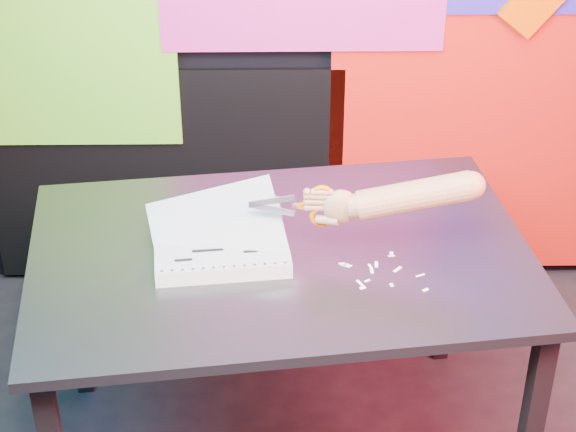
{
  "coord_description": "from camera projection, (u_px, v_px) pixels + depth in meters",
  "views": [
    {
      "loc": [
        -0.34,
        -1.61,
        2.18
      ],
      "look_at": [
        -0.31,
        0.51,
        0.87
      ],
      "focal_mm": 60.0,
      "sensor_mm": 36.0,
      "label": 1
    }
  ],
  "objects": [
    {
      "name": "room",
      "position": [
        457.0,
        141.0,
        1.81
      ],
      "size": [
        3.01,
        3.01,
        2.71
      ],
      "color": "black",
      "rests_on": "ground"
    },
    {
      "name": "printout_stack",
      "position": [
        221.0,
        248.0,
        2.54
      ],
      "size": [
        0.39,
        0.3,
        0.18
      ],
      "rotation": [
        0.0,
        0.0,
        0.11
      ],
      "color": "beige",
      "rests_on": "work_table"
    },
    {
      "name": "work_table",
      "position": [
        281.0,
        274.0,
        2.62
      ],
      "size": [
        1.44,
        1.05,
        0.75
      ],
      "rotation": [
        0.0,
        0.0,
        0.13
      ],
      "color": "black",
      "rests_on": "ground"
    },
    {
      "name": "scissors",
      "position": [
        316.0,
        206.0,
        2.49
      ],
      "size": [
        0.22,
        0.02,
        0.13
      ],
      "rotation": [
        0.0,
        0.0,
        -0.06
      ],
      "color": "silver",
      "rests_on": "printout_stack"
    },
    {
      "name": "hand_forearm",
      "position": [
        402.0,
        197.0,
        2.46
      ],
      "size": [
        0.45,
        0.1,
        0.16
      ],
      "rotation": [
        0.0,
        0.0,
        -0.06
      ],
      "color": "#B97455",
      "rests_on": "work_table"
    },
    {
      "name": "backdrop",
      "position": [
        394.0,
        47.0,
        3.26
      ],
      "size": [
        2.88,
        0.05,
        2.08
      ],
      "color": "red",
      "rests_on": "ground"
    },
    {
      "name": "paper_clippings",
      "position": [
        377.0,
        272.0,
        2.49
      ],
      "size": [
        0.22,
        0.18,
        0.0
      ],
      "color": "white",
      "rests_on": "work_table"
    }
  ]
}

